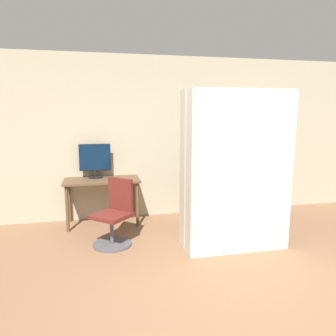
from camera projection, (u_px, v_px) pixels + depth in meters
The scene contains 8 objects.
ground_plane at pixel (236, 311), 2.94m from camera, with size 16.00×16.00×0.00m, color brown.
wall_back at pixel (165, 137), 5.60m from camera, with size 8.00×0.06×2.70m.
desk at pixel (102, 186), 5.17m from camera, with size 1.17×0.59×0.73m.
monitor at pixel (95, 160), 5.23m from camera, with size 0.49×0.24×0.54m.
office_chair at pixel (114, 219), 4.40m from camera, with size 0.62×0.62×0.89m.
bookshelf at pixel (251, 166), 5.87m from camera, with size 0.74×0.30×1.71m.
mattress_near at pixel (240, 172), 4.10m from camera, with size 1.33×0.28×2.05m.
mattress_far at pixel (231, 169), 4.38m from camera, with size 1.33×0.27×2.05m.
Camera 1 is at (-1.19, -2.49, 1.75)m, focal length 35.00 mm.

